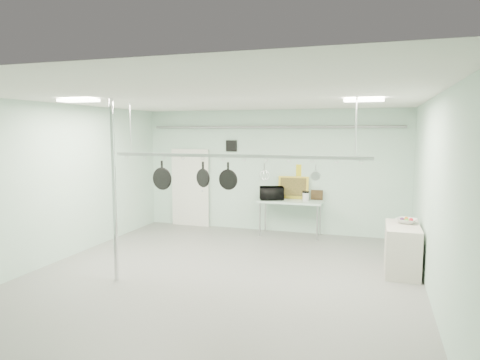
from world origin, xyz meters
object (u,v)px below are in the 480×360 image
(pot_rack, at_px, (234,154))
(coffee_canister, at_px, (306,197))
(microwave, at_px, (272,193))
(skillet_left, at_px, (162,176))
(prep_table, at_px, (290,203))
(skillet_right, at_px, (228,176))
(skillet_mid, at_px, (203,175))
(side_cabinet, at_px, (402,249))
(fruit_bowl, at_px, (406,221))
(chrome_pole, at_px, (114,191))

(pot_rack, relative_size, coffee_canister, 22.75)
(microwave, bearing_deg, skillet_left, 48.36)
(coffee_canister, bearing_deg, prep_table, -178.32)
(coffee_canister, xyz_separation_m, skillet_right, (-0.89, -3.31, 0.82))
(prep_table, relative_size, skillet_right, 3.15)
(pot_rack, relative_size, skillet_mid, 10.00)
(prep_table, relative_size, coffee_canister, 7.58)
(coffee_canister, distance_m, skillet_mid, 3.68)
(side_cabinet, distance_m, skillet_left, 4.73)
(skillet_left, xyz_separation_m, skillet_right, (1.33, 0.00, 0.03))
(fruit_bowl, bearing_deg, skillet_mid, -160.05)
(chrome_pole, distance_m, microwave, 4.59)
(chrome_pole, xyz_separation_m, microwave, (1.82, 4.18, -0.53))
(chrome_pole, relative_size, microwave, 5.37)
(prep_table, distance_m, coffee_canister, 0.42)
(prep_table, height_order, skillet_right, skillet_right)
(microwave, xyz_separation_m, coffee_canister, (0.86, 0.03, -0.06))
(side_cabinet, bearing_deg, coffee_canister, 134.43)
(fruit_bowl, bearing_deg, coffee_canister, 138.22)
(coffee_canister, bearing_deg, skillet_left, -123.89)
(skillet_mid, bearing_deg, skillet_left, -154.07)
(pot_rack, bearing_deg, skillet_left, 180.00)
(coffee_canister, bearing_deg, skillet_right, -105.09)
(chrome_pole, xyz_separation_m, prep_table, (2.30, 4.20, -0.77))
(coffee_canister, bearing_deg, chrome_pole, -122.49)
(skillet_left, relative_size, skillet_right, 1.12)
(prep_table, bearing_deg, coffee_canister, 1.68)
(prep_table, bearing_deg, side_cabinet, -40.79)
(microwave, relative_size, coffee_canister, 2.82)
(side_cabinet, distance_m, skillet_right, 3.53)
(fruit_bowl, distance_m, skillet_right, 3.51)
(prep_table, xyz_separation_m, skillet_left, (-1.84, -3.30, 0.97))
(coffee_canister, bearing_deg, fruit_bowl, -41.78)
(chrome_pole, height_order, prep_table, chrome_pole)
(fruit_bowl, bearing_deg, pot_rack, -156.48)
(prep_table, height_order, microwave, microwave)
(side_cabinet, relative_size, fruit_bowl, 3.20)
(prep_table, bearing_deg, microwave, -177.24)
(chrome_pole, bearing_deg, microwave, 66.48)
(microwave, xyz_separation_m, skillet_mid, (-0.52, -3.28, 0.78))
(prep_table, xyz_separation_m, skillet_right, (-0.51, -3.30, 1.00))
(chrome_pole, xyz_separation_m, skillet_left, (0.46, 0.90, 0.20))
(side_cabinet, bearing_deg, skillet_mid, -162.78)
(coffee_canister, distance_m, skillet_left, 4.07)
(skillet_mid, bearing_deg, chrome_pole, -119.37)
(side_cabinet, bearing_deg, fruit_bowl, 72.27)
(prep_table, xyz_separation_m, coffee_canister, (0.38, 0.01, 0.18))
(prep_table, relative_size, skillet_mid, 3.33)
(prep_table, bearing_deg, skillet_mid, -106.86)
(microwave, bearing_deg, skillet_right, 70.40)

